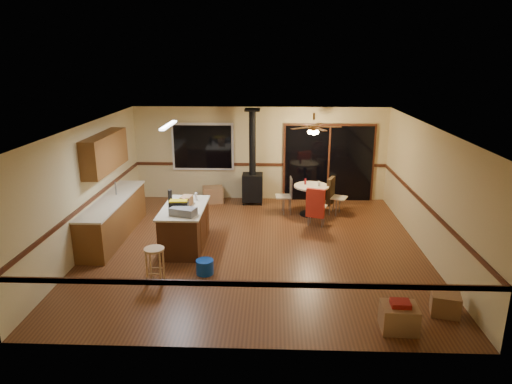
# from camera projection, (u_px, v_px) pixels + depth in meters

# --- Properties ---
(floor) EXTENTS (7.00, 7.00, 0.00)m
(floor) POSITION_uv_depth(u_px,v_px,m) (255.00, 248.00, 9.73)
(floor) COLOR #593018
(floor) RESTS_ON ground
(ceiling) EXTENTS (7.00, 7.00, 0.00)m
(ceiling) POSITION_uv_depth(u_px,v_px,m) (255.00, 126.00, 8.98)
(ceiling) COLOR silver
(ceiling) RESTS_ON ground
(wall_back) EXTENTS (7.00, 0.00, 7.00)m
(wall_back) POSITION_uv_depth(u_px,v_px,m) (260.00, 154.00, 12.71)
(wall_back) COLOR #CCB981
(wall_back) RESTS_ON ground
(wall_front) EXTENTS (7.00, 0.00, 7.00)m
(wall_front) POSITION_uv_depth(u_px,v_px,m) (245.00, 264.00, 6.01)
(wall_front) COLOR #CCB981
(wall_front) RESTS_ON ground
(wall_left) EXTENTS (0.00, 7.00, 7.00)m
(wall_left) POSITION_uv_depth(u_px,v_px,m) (88.00, 187.00, 9.48)
(wall_left) COLOR #CCB981
(wall_left) RESTS_ON ground
(wall_right) EXTENTS (0.00, 7.00, 7.00)m
(wall_right) POSITION_uv_depth(u_px,v_px,m) (428.00, 191.00, 9.23)
(wall_right) COLOR #CCB981
(wall_right) RESTS_ON ground
(chair_rail) EXTENTS (7.00, 7.00, 0.08)m
(chair_rail) POSITION_uv_depth(u_px,v_px,m) (255.00, 203.00, 9.44)
(chair_rail) COLOR #421E10
(chair_rail) RESTS_ON ground
(window) EXTENTS (1.72, 0.10, 1.32)m
(window) POSITION_uv_depth(u_px,v_px,m) (203.00, 147.00, 12.66)
(window) COLOR black
(window) RESTS_ON ground
(sliding_door) EXTENTS (2.52, 0.10, 2.10)m
(sliding_door) POSITION_uv_depth(u_px,v_px,m) (329.00, 164.00, 12.66)
(sliding_door) COLOR black
(sliding_door) RESTS_ON ground
(lower_cabinets) EXTENTS (0.60, 3.00, 0.86)m
(lower_cabinets) POSITION_uv_depth(u_px,v_px,m) (114.00, 219.00, 10.20)
(lower_cabinets) COLOR brown
(lower_cabinets) RESTS_ON ground
(countertop) EXTENTS (0.64, 3.04, 0.04)m
(countertop) POSITION_uv_depth(u_px,v_px,m) (112.00, 200.00, 10.07)
(countertop) COLOR beige
(countertop) RESTS_ON lower_cabinets
(upper_cabinets) EXTENTS (0.35, 2.00, 0.80)m
(upper_cabinets) POSITION_uv_depth(u_px,v_px,m) (105.00, 152.00, 9.97)
(upper_cabinets) COLOR brown
(upper_cabinets) RESTS_ON ground
(kitchen_island) EXTENTS (0.88, 1.68, 0.90)m
(kitchen_island) POSITION_uv_depth(u_px,v_px,m) (185.00, 227.00, 9.66)
(kitchen_island) COLOR #432210
(kitchen_island) RESTS_ON ground
(wood_stove) EXTENTS (0.55, 0.50, 2.52)m
(wood_stove) POSITION_uv_depth(u_px,v_px,m) (252.00, 178.00, 12.45)
(wood_stove) COLOR black
(wood_stove) RESTS_ON ground
(ceiling_fan) EXTENTS (0.24, 0.24, 0.55)m
(ceiling_fan) POSITION_uv_depth(u_px,v_px,m) (314.00, 129.00, 11.11)
(ceiling_fan) COLOR brown
(ceiling_fan) RESTS_ON ceiling
(fluorescent_strip) EXTENTS (0.10, 1.20, 0.04)m
(fluorescent_strip) POSITION_uv_depth(u_px,v_px,m) (168.00, 125.00, 9.35)
(fluorescent_strip) COLOR white
(fluorescent_strip) RESTS_ON ceiling
(toolbox_grey) EXTENTS (0.57, 0.42, 0.16)m
(toolbox_grey) POSITION_uv_depth(u_px,v_px,m) (183.00, 212.00, 9.00)
(toolbox_grey) COLOR slate
(toolbox_grey) RESTS_ON kitchen_island
(toolbox_black) EXTENTS (0.39, 0.22, 0.21)m
(toolbox_black) POSITION_uv_depth(u_px,v_px,m) (179.00, 207.00, 9.21)
(toolbox_black) COLOR black
(toolbox_black) RESTS_ON kitchen_island
(toolbox_yellow_lid) EXTENTS (0.37, 0.21, 0.03)m
(toolbox_yellow_lid) POSITION_uv_depth(u_px,v_px,m) (179.00, 201.00, 9.18)
(toolbox_yellow_lid) COLOR gold
(toolbox_yellow_lid) RESTS_ON toolbox_black
(box_on_island) EXTENTS (0.25, 0.32, 0.19)m
(box_on_island) POSITION_uv_depth(u_px,v_px,m) (187.00, 200.00, 9.63)
(box_on_island) COLOR olive
(box_on_island) RESTS_ON kitchen_island
(bottle_dark) EXTENTS (0.12, 0.12, 0.31)m
(bottle_dark) POSITION_uv_depth(u_px,v_px,m) (170.00, 197.00, 9.67)
(bottle_dark) COLOR black
(bottle_dark) RESTS_ON kitchen_island
(bottle_pink) EXTENTS (0.10, 0.10, 0.23)m
(bottle_pink) POSITION_uv_depth(u_px,v_px,m) (184.00, 204.00, 9.33)
(bottle_pink) COLOR #D84C8C
(bottle_pink) RESTS_ON kitchen_island
(bottle_white) EXTENTS (0.07, 0.07, 0.18)m
(bottle_white) POSITION_uv_depth(u_px,v_px,m) (196.00, 197.00, 9.91)
(bottle_white) COLOR white
(bottle_white) RESTS_ON kitchen_island
(bar_stool) EXTENTS (0.38, 0.38, 0.66)m
(bar_stool) POSITION_uv_depth(u_px,v_px,m) (155.00, 265.00, 8.17)
(bar_stool) COLOR tan
(bar_stool) RESTS_ON floor
(blue_bucket) EXTENTS (0.38, 0.38, 0.27)m
(blue_bucket) POSITION_uv_depth(u_px,v_px,m) (205.00, 267.00, 8.53)
(blue_bucket) COLOR #0C3EA9
(blue_bucket) RESTS_ON floor
(dining_table) EXTENTS (0.89, 0.89, 0.78)m
(dining_table) POSITION_uv_depth(u_px,v_px,m) (311.00, 195.00, 11.59)
(dining_table) COLOR black
(dining_table) RESTS_ON ground
(glass_red) EXTENTS (0.06, 0.06, 0.15)m
(glass_red) POSITION_uv_depth(u_px,v_px,m) (305.00, 181.00, 11.60)
(glass_red) COLOR #590C14
(glass_red) RESTS_ON dining_table
(glass_cream) EXTENTS (0.07, 0.07, 0.13)m
(glass_cream) POSITION_uv_depth(u_px,v_px,m) (319.00, 184.00, 11.45)
(glass_cream) COLOR beige
(glass_cream) RESTS_ON dining_table
(chair_left) EXTENTS (0.43, 0.43, 0.51)m
(chair_left) POSITION_uv_depth(u_px,v_px,m) (288.00, 191.00, 11.70)
(chair_left) COLOR tan
(chair_left) RESTS_ON ground
(chair_near) EXTENTS (0.55, 0.58, 0.70)m
(chair_near) POSITION_uv_depth(u_px,v_px,m) (316.00, 203.00, 10.74)
(chair_near) COLOR tan
(chair_near) RESTS_ON ground
(chair_right) EXTENTS (0.59, 0.57, 0.70)m
(chair_right) POSITION_uv_depth(u_px,v_px,m) (332.00, 191.00, 11.67)
(chair_right) COLOR tan
(chair_right) RESTS_ON ground
(box_under_window) EXTENTS (0.62, 0.54, 0.44)m
(box_under_window) POSITION_uv_depth(u_px,v_px,m) (213.00, 195.00, 12.68)
(box_under_window) COLOR olive
(box_under_window) RESTS_ON floor
(box_corner_a) EXTENTS (0.54, 0.46, 0.40)m
(box_corner_a) POSITION_uv_depth(u_px,v_px,m) (399.00, 318.00, 6.77)
(box_corner_a) COLOR olive
(box_corner_a) RESTS_ON floor
(box_corner_b) EXTENTS (0.51, 0.46, 0.35)m
(box_corner_b) POSITION_uv_depth(u_px,v_px,m) (445.00, 304.00, 7.20)
(box_corner_b) COLOR olive
(box_corner_b) RESTS_ON floor
(box_small_red) EXTENTS (0.29, 0.24, 0.07)m
(box_small_red) POSITION_uv_depth(u_px,v_px,m) (400.00, 304.00, 6.70)
(box_small_red) COLOR maroon
(box_small_red) RESTS_ON box_corner_a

